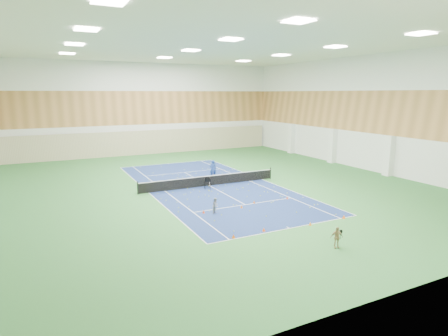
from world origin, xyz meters
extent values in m
plane|color=#2E6B31|center=(0.00, 0.00, 0.00)|extent=(40.00, 40.00, 0.00)
cube|color=navy|center=(0.00, 0.00, 0.01)|extent=(10.97, 23.77, 0.01)
cube|color=#C6B793|center=(0.00, 19.75, 1.60)|extent=(35.40, 0.16, 3.20)
imported|color=navy|center=(1.55, 2.66, 0.89)|extent=(0.76, 0.64, 1.79)
imported|color=gray|center=(-2.78, -7.19, 0.54)|extent=(0.66, 0.65, 1.08)
imported|color=#A1885C|center=(0.50, -15.35, 0.59)|extent=(0.74, 0.50, 1.17)
cone|color=#FF420D|center=(-3.53, -6.85, 0.11)|extent=(0.21, 0.21, 0.23)
cone|color=#DA5E0B|center=(-0.63, -6.98, 0.11)|extent=(0.20, 0.20, 0.22)
cone|color=#DF580B|center=(0.78, -6.37, 0.11)|extent=(0.19, 0.19, 0.21)
cone|color=#FF410D|center=(3.69, -6.52, 0.11)|extent=(0.19, 0.19, 0.21)
cone|color=#EA5C0C|center=(-3.79, -11.76, 0.12)|extent=(0.22, 0.22, 0.24)
cone|color=#FD500D|center=(-1.66, -11.59, 0.12)|extent=(0.21, 0.21, 0.23)
cone|color=orange|center=(1.49, -11.99, 0.11)|extent=(0.19, 0.19, 0.21)
cone|color=#F95A0D|center=(4.29, -11.96, 0.12)|extent=(0.23, 0.23, 0.25)
camera|label=1|loc=(-13.16, -29.46, 8.09)|focal=30.00mm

